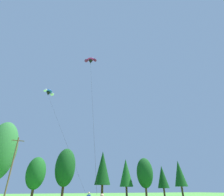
# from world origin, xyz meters

# --- Properties ---
(treeline_tree_e) EXTENTS (5.98, 5.98, 15.48)m
(treeline_tree_e) POSITION_xyz_m (-10.84, 51.45, 9.37)
(treeline_tree_e) COLOR #472D19
(treeline_tree_e) RESTS_ON ground_plane
(treeline_tree_f) EXTENTS (4.09, 4.09, 8.47)m
(treeline_tree_f) POSITION_xyz_m (-3.19, 51.89, 5.13)
(treeline_tree_f) COLOR #472D19
(treeline_tree_f) RESTS_ON ground_plane
(treeline_tree_g) EXTENTS (4.83, 4.83, 11.21)m
(treeline_tree_g) POSITION_xyz_m (3.37, 53.62, 6.79)
(treeline_tree_g) COLOR #472D19
(treeline_tree_g) RESTS_ON ground_plane
(treeline_tree_h) EXTENTS (4.11, 4.11, 11.40)m
(treeline_tree_h) POSITION_xyz_m (13.26, 53.62, 7.14)
(treeline_tree_h) COLOR #472D19
(treeline_tree_h) RESTS_ON ground_plane
(treeline_tree_i) EXTENTS (3.79, 3.79, 9.97)m
(treeline_tree_i) POSITION_xyz_m (21.04, 54.85, 6.25)
(treeline_tree_i) COLOR #472D19
(treeline_tree_i) RESTS_ON ground_plane
(treeline_tree_j) EXTENTS (4.52, 4.52, 10.08)m
(treeline_tree_j) POSITION_xyz_m (25.40, 51.81, 6.10)
(treeline_tree_j) COLOR #472D19
(treeline_tree_j) RESTS_ON ground_plane
(treeline_tree_k) EXTENTS (3.52, 3.52, 8.72)m
(treeline_tree_k) POSITION_xyz_m (34.19, 55.00, 5.46)
(treeline_tree_k) COLOR #472D19
(treeline_tree_k) RESTS_ON ground_plane
(treeline_tree_l) EXTENTS (3.93, 3.93, 10.61)m
(treeline_tree_l) POSITION_xyz_m (40.61, 54.10, 6.64)
(treeline_tree_l) COLOR #472D19
(treeline_tree_l) RESTS_ON ground_plane
(utility_pole) EXTENTS (2.20, 0.26, 10.79)m
(utility_pole) POSITION_xyz_m (-7.82, 44.97, 5.66)
(utility_pole) COLOR brown
(utility_pole) RESTS_ON ground_plane
(parafoil_kite_high_magenta) EXTENTS (3.39, 12.17, 20.02)m
(parafoil_kite_high_magenta) POSITION_xyz_m (0.85, 29.62, 21.12)
(parafoil_kite_high_magenta) COLOR #D12893
(parafoil_kite_mid_blue_white) EXTENTS (6.28, 9.17, 15.91)m
(parafoil_kite_mid_blue_white) POSITION_xyz_m (-4.46, 35.24, 16.57)
(parafoil_kite_mid_blue_white) COLOR blue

